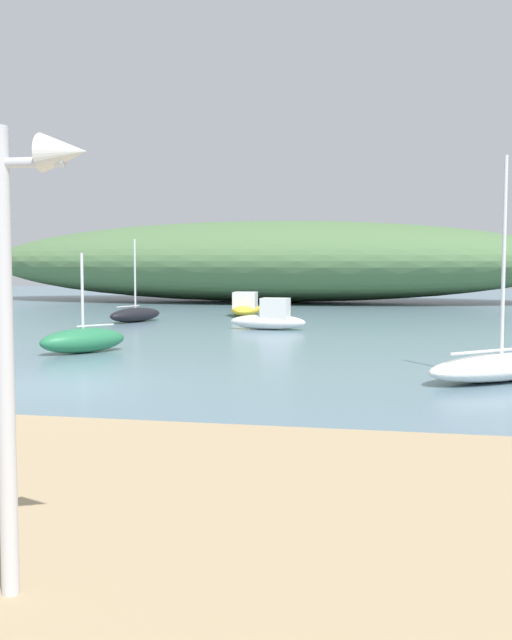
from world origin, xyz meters
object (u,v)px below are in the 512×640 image
object	(u,v)px
sailboat_off_point	(135,314)
motorboat_far_left	(270,318)
sailboat_far_right	(501,366)
sailboat_mid_channel	(83,340)
motorboat_inner_mooring	(246,307)

from	to	relation	value
sailboat_off_point	motorboat_far_left	size ratio (longest dim) A/B	1.18
sailboat_far_right	sailboat_off_point	world-z (taller)	sailboat_far_right
sailboat_mid_channel	sailboat_far_right	xyz separation A→B (m)	(10.61, -2.71, -0.05)
sailboat_far_right	motorboat_inner_mooring	bearing A→B (deg)	117.89
sailboat_mid_channel	motorboat_inner_mooring	size ratio (longest dim) A/B	0.75
motorboat_inner_mooring	motorboat_far_left	xyz separation A→B (m)	(2.38, -6.82, 0.01)
sailboat_far_right	sailboat_off_point	distance (m)	18.49
sailboat_mid_channel	motorboat_inner_mooring	bearing A→B (deg)	84.87
sailboat_mid_channel	sailboat_far_right	bearing A→B (deg)	-14.32
sailboat_mid_channel	sailboat_off_point	xyz separation A→B (m)	(-2.42, 10.41, -0.03)
sailboat_off_point	motorboat_far_left	world-z (taller)	sailboat_off_point
sailboat_off_point	motorboat_far_left	xyz separation A→B (m)	(6.13, -2.40, 0.10)
sailboat_mid_channel	sailboat_off_point	world-z (taller)	sailboat_off_point
sailboat_far_right	motorboat_far_left	size ratio (longest dim) A/B	1.60
sailboat_off_point	sailboat_mid_channel	bearing A→B (deg)	-76.92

